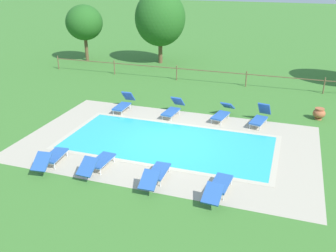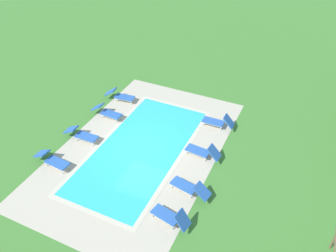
# 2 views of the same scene
# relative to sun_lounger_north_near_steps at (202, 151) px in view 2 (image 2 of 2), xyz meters

# --- Properties ---
(ground_plane) EXTENTS (160.00, 160.00, 0.00)m
(ground_plane) POSITION_rel_sun_lounger_north_near_steps_xyz_m (0.85, -3.32, -0.38)
(ground_plane) COLOR #3D752D
(pool_deck_paving) EXTENTS (13.22, 8.19, 0.01)m
(pool_deck_paving) POSITION_rel_sun_lounger_north_near_steps_xyz_m (0.85, -3.32, -0.38)
(pool_deck_paving) COLOR #B2A893
(pool_deck_paving) RESTS_ON ground
(swimming_pool_water) EXTENTS (9.34, 4.31, 0.01)m
(swimming_pool_water) POSITION_rel_sun_lounger_north_near_steps_xyz_m (0.85, -3.32, -0.38)
(swimming_pool_water) COLOR #2DB7C6
(swimming_pool_water) RESTS_ON ground
(pool_coping_rim) EXTENTS (9.82, 4.79, 0.01)m
(pool_coping_rim) POSITION_rel_sun_lounger_north_near_steps_xyz_m (0.85, -3.32, -0.38)
(pool_coping_rim) COLOR #C0B59F
(pool_coping_rim) RESTS_ON ground
(sun_lounger_north_near_steps) EXTENTS (0.78, 1.98, 0.92)m
(sun_lounger_north_near_steps) POSITION_rel_sun_lounger_north_near_steps_xyz_m (0.00, 0.00, 0.00)
(sun_lounger_north_near_steps) COLOR #2856A8
(sun_lounger_north_near_steps) RESTS_ON ground
(sun_lounger_north_mid) EXTENTS (0.65, 2.08, 0.73)m
(sun_lounger_north_mid) POSITION_rel_sun_lounger_north_near_steps_xyz_m (1.52, -6.72, -0.03)
(sun_lounger_north_mid) COLOR #2856A8
(sun_lounger_north_mid) RESTS_ON ground
(sun_lounger_north_far) EXTENTS (0.75, 2.11, 0.71)m
(sun_lounger_north_far) POSITION_rel_sun_lounger_north_near_steps_xyz_m (3.89, -6.83, -0.03)
(sun_lounger_north_far) COLOR #2856A8
(sun_lounger_north_far) RESTS_ON ground
(sun_lounger_north_end) EXTENTS (0.82, 2.07, 0.81)m
(sun_lounger_north_end) POSITION_rel_sun_lounger_north_near_steps_xyz_m (-2.92, -6.86, -0.02)
(sun_lounger_north_end) COLOR #2856A8
(sun_lounger_north_end) RESTS_ON ground
(sun_lounger_south_near_corner) EXTENTS (0.96, 2.10, 0.81)m
(sun_lounger_south_near_corner) POSITION_rel_sun_lounger_north_near_steps_xyz_m (2.65, 0.31, -0.02)
(sun_lounger_south_near_corner) COLOR #2856A8
(sun_lounger_south_near_corner) RESTS_ON ground
(sun_lounger_south_mid) EXTENTS (0.69, 2.05, 0.79)m
(sun_lounger_south_mid) POSITION_rel_sun_lounger_north_near_steps_xyz_m (-0.95, -6.63, -0.02)
(sun_lounger_south_mid) COLOR #2856A8
(sun_lounger_south_mid) RESTS_ON ground
(sun_lounger_south_far) EXTENTS (0.61, 1.90, 0.96)m
(sun_lounger_south_far) POSITION_rel_sun_lounger_north_near_steps_xyz_m (-2.87, -0.09, 0.00)
(sun_lounger_south_far) COLOR #2856A8
(sun_lounger_south_far) RESTS_ON ground
(sun_lounger_south_end) EXTENTS (0.95, 1.91, 1.01)m
(sun_lounger_south_end) POSITION_rel_sun_lounger_north_near_steps_xyz_m (4.59, 0.23, 0.01)
(sun_lounger_south_end) COLOR #2856A8
(sun_lounger_south_end) RESTS_ON ground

